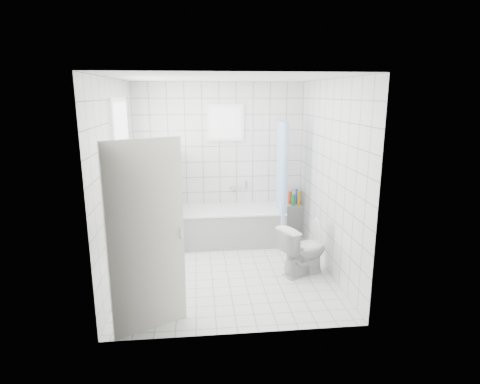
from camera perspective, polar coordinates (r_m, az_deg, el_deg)
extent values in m
plane|color=white|center=(5.70, -1.85, -11.22)|extent=(3.00, 3.00, 0.00)
plane|color=white|center=(5.17, -2.08, 15.91)|extent=(3.00, 3.00, 0.00)
cube|color=white|center=(6.75, -2.90, 4.33)|extent=(2.80, 0.02, 2.60)
cube|color=white|center=(3.83, -0.31, -3.01)|extent=(2.80, 0.02, 2.60)
cube|color=white|center=(5.37, -17.04, 1.27)|extent=(0.02, 3.00, 2.60)
cube|color=white|center=(5.56, 12.59, 1.96)|extent=(0.02, 3.00, 2.60)
cube|color=white|center=(5.60, -16.25, 4.94)|extent=(0.01, 0.90, 1.40)
cube|color=white|center=(6.64, -2.07, 9.83)|extent=(0.50, 0.01, 0.50)
cube|color=white|center=(5.74, -15.31, -2.35)|extent=(0.18, 1.02, 0.08)
cube|color=silver|center=(4.14, -13.12, -6.47)|extent=(0.73, 0.41, 2.00)
cube|color=white|center=(6.65, -1.21, -4.92)|extent=(1.67, 0.75, 0.55)
cube|color=white|center=(6.56, -1.22, -2.52)|extent=(1.69, 0.77, 0.03)
cube|color=white|center=(6.45, -9.25, -1.28)|extent=(0.15, 0.85, 1.50)
cube|color=white|center=(7.06, 7.59, -3.91)|extent=(0.40, 0.24, 0.55)
imported|color=white|center=(5.57, 8.99, -8.10)|extent=(0.78, 0.63, 0.70)
cylinder|color=silver|center=(6.40, 5.84, 10.07)|extent=(0.02, 0.80, 0.02)
cube|color=silver|center=(6.82, -0.64, 0.59)|extent=(0.18, 0.06, 0.06)
imported|color=pink|center=(5.34, -15.95, -1.48)|extent=(0.15, 0.14, 0.30)
imported|color=silver|center=(5.83, -15.13, -0.04)|extent=(0.17, 0.17, 0.33)
imported|color=#32E4D9|center=(5.51, -15.62, -1.67)|extent=(0.11, 0.11, 0.17)
imported|color=white|center=(5.71, -15.29, -1.16)|extent=(0.15, 0.15, 0.17)
imported|color=#B259A2|center=(5.99, -14.87, -0.36)|extent=(0.11, 0.11, 0.18)
cylinder|color=orange|center=(6.89, 8.40, -0.89)|extent=(0.06, 0.06, 0.26)
cylinder|color=green|center=(6.89, 7.56, -1.13)|extent=(0.06, 0.06, 0.20)
cylinder|color=blue|center=(6.99, 8.16, -0.62)|extent=(0.06, 0.06, 0.27)
cylinder|color=red|center=(6.96, 7.14, -0.81)|extent=(0.06, 0.06, 0.23)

